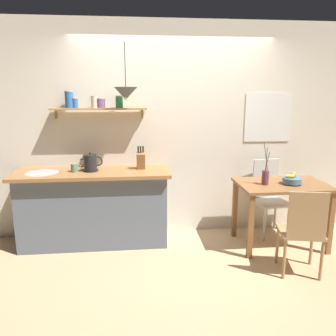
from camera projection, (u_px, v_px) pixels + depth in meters
The scene contains 13 objects.
ground_plane at pixel (179, 250), 4.01m from camera, with size 14.00×14.00×0.00m, color tan.
back_wall at pixel (188, 131), 4.37m from camera, with size 6.80×0.11×2.70m.
kitchen_counter at pixel (94, 207), 4.12m from camera, with size 1.83×0.63×0.92m.
wall_shelf at pixel (94, 105), 4.02m from camera, with size 1.14×0.20×0.33m.
dining_table at pixel (281, 194), 4.03m from camera, with size 1.04×0.69×0.78m.
dining_chair_near at pixel (303, 228), 3.36m from camera, with size 0.49×0.46×0.92m.
dining_chair_far at pixel (268, 194), 4.43m from camera, with size 0.46×0.44×0.98m.
fruit_bowl at pixel (292, 180), 3.96m from camera, with size 0.22×0.22×0.14m.
twig_vase at pixel (265, 177), 3.93m from camera, with size 0.08×0.08×0.50m.
electric_kettle at pixel (91, 163), 3.98m from camera, with size 0.26×0.18×0.22m.
knife_block at pixel (141, 160), 4.10m from camera, with size 0.10×0.15×0.29m.
coffee_mug_by_sink at pixel (75, 168), 3.96m from camera, with size 0.12×0.08×0.10m.
pendant_lamp at pixel (126, 93), 3.83m from camera, with size 0.27×0.27×0.63m.
Camera 1 is at (-0.51, -3.67, 1.84)m, focal length 36.10 mm.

